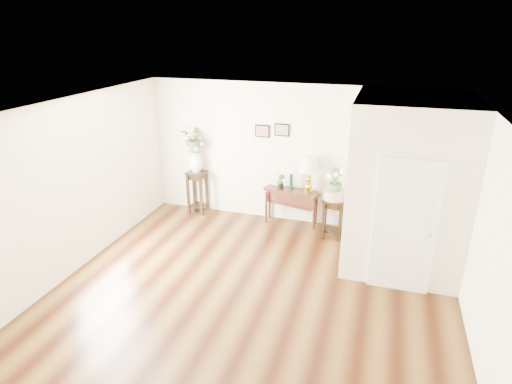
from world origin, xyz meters
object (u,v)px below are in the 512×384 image
at_px(table_lamp, 309,175).
at_px(plant_stand_b, 333,218).
at_px(plant_stand_a, 198,192).
at_px(console_table, 291,207).

relative_size(table_lamp, plant_stand_b, 0.93).
bearing_deg(plant_stand_a, table_lamp, 0.60).
xyz_separation_m(console_table, plant_stand_a, (-2.06, -0.03, 0.09)).
relative_size(plant_stand_a, plant_stand_b, 1.18).
distance_m(console_table, table_lamp, 0.79).
relative_size(console_table, table_lamp, 1.51).
distance_m(table_lamp, plant_stand_a, 2.47).
bearing_deg(console_table, plant_stand_b, -7.65).
distance_m(table_lamp, plant_stand_b, 0.95).
height_order(console_table, table_lamp, table_lamp).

